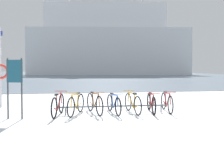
{
  "coord_description": "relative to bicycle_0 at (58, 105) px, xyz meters",
  "views": [
    {
      "loc": [
        -1.07,
        -5.86,
        1.68
      ],
      "look_at": [
        0.39,
        4.49,
        1.4
      ],
      "focal_mm": 37.07,
      "sensor_mm": 36.0,
      "label": 1
    }
  ],
  "objects": [
    {
      "name": "bicycle_3",
      "position": [
        2.01,
        0.13,
        -0.03
      ],
      "size": [
        0.46,
        1.69,
        0.78
      ],
      "color": "black",
      "rests_on": "ground"
    },
    {
      "name": "bicycle_2",
      "position": [
        1.31,
        0.22,
        -0.0
      ],
      "size": [
        0.6,
        1.7,
        0.84
      ],
      "color": "black",
      "rests_on": "ground"
    },
    {
      "name": "bicycle_5",
      "position": [
        3.44,
        0.1,
        -0.02
      ],
      "size": [
        0.46,
        1.69,
        0.79
      ],
      "color": "black",
      "rests_on": "ground"
    },
    {
      "name": "bicycle_1",
      "position": [
        0.63,
        0.09,
        -0.01
      ],
      "size": [
        0.66,
        1.65,
        0.83
      ],
      "color": "black",
      "rests_on": "ground"
    },
    {
      "name": "rescue_post",
      "position": [
        -2.59,
        2.11,
        1.27
      ],
      "size": [
        0.67,
        0.1,
        3.42
      ],
      "color": "silver",
      "rests_on": "ground"
    },
    {
      "name": "info_sign",
      "position": [
        -1.37,
        -0.34,
        0.99
      ],
      "size": [
        0.54,
        0.19,
        2.01
      ],
      "color": "#33383D",
      "rests_on": "ground"
    },
    {
      "name": "bike_rack",
      "position": [
        2.04,
        0.08,
        -0.11
      ],
      "size": [
        3.96,
        0.09,
        0.31
      ],
      "color": "#4C5156",
      "rests_on": "ground"
    },
    {
      "name": "bicycle_0",
      "position": [
        0.0,
        0.0,
        0.0
      ],
      "size": [
        0.46,
        1.72,
        0.84
      ],
      "color": "black",
      "rests_on": "ground"
    },
    {
      "name": "ground",
      "position": [
        1.83,
        51.44,
        -0.42
      ],
      "size": [
        80.0,
        132.0,
        0.08
      ],
      "color": "silver"
    },
    {
      "name": "bicycle_6",
      "position": [
        4.09,
        0.18,
        -0.01
      ],
      "size": [
        0.46,
        1.7,
        0.81
      ],
      "color": "black",
      "rests_on": "ground"
    },
    {
      "name": "bicycle_4",
      "position": [
        2.73,
        0.14,
        -0.01
      ],
      "size": [
        0.46,
        1.68,
        0.82
      ],
      "color": "black",
      "rests_on": "ground"
    },
    {
      "name": "ferry_ship",
      "position": [
        8.5,
        54.66,
        8.79
      ],
      "size": [
        42.76,
        15.96,
        27.33
      ],
      "color": "silver",
      "rests_on": "ground"
    }
  ]
}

